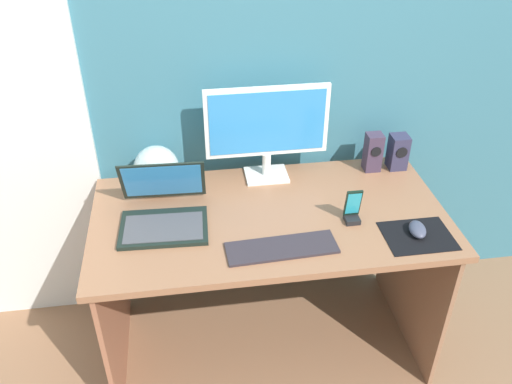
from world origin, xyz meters
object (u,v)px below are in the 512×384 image
monitor (267,128)px  keyboard_external (282,248)px  speaker_right (398,152)px  laptop (164,211)px  fishbowl (157,168)px  speaker_near_monitor (373,152)px  mouse (417,229)px  phone_in_dock (353,210)px

monitor → keyboard_external: size_ratio=1.28×
speaker_right → laptop: laptop is taller
monitor → fishbowl: size_ratio=2.74×
fishbowl → speaker_near_monitor: bearing=-0.0°
speaker_near_monitor → laptop: size_ratio=0.51×
speaker_right → speaker_near_monitor: speaker_near_monitor is taller
laptop → fishbowl: laptop is taller
speaker_right → mouse: 0.48m
monitor → speaker_right: 0.60m
speaker_right → fishbowl: bearing=180.0°
monitor → speaker_right: (0.58, -0.01, -0.15)m
fishbowl → mouse: 1.05m
laptop → mouse: size_ratio=3.37×
speaker_right → mouse: (-0.09, -0.46, -0.06)m
speaker_near_monitor → monitor: bearing=178.9°
laptop → fishbowl: (-0.02, 0.25, 0.04)m
speaker_right → keyboard_external: 0.77m
monitor → speaker_right: monitor is taller
keyboard_external → speaker_near_monitor: bearing=41.7°
speaker_near_monitor → speaker_right: bearing=-0.0°
monitor → fishbowl: monitor is taller
laptop → mouse: laptop is taller
speaker_near_monitor → mouse: size_ratio=1.71×
keyboard_external → phone_in_dock: size_ratio=2.85×
monitor → speaker_right: size_ratio=3.27×
laptop → speaker_near_monitor: bearing=15.5°
speaker_right → mouse: speaker_right is taller
fishbowl → phone_in_dock: bearing=-25.8°
speaker_right → keyboard_external: bearing=-141.6°
mouse → phone_in_dock: bearing=162.3°
laptop → keyboard_external: 0.47m
monitor → mouse: 0.71m
phone_in_dock → speaker_near_monitor: bearing=61.1°
laptop → keyboard_external: size_ratio=0.85×
laptop → monitor: bearing=30.7°
speaker_near_monitor → mouse: (0.02, -0.46, -0.06)m
keyboard_external → phone_in_dock: 0.32m
monitor → laptop: (-0.44, -0.26, -0.19)m
fishbowl → keyboard_external: size_ratio=0.47×
speaker_near_monitor → keyboard_external: bearing=-135.6°
keyboard_external → monitor: bearing=84.4°
speaker_near_monitor → mouse: bearing=-87.4°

